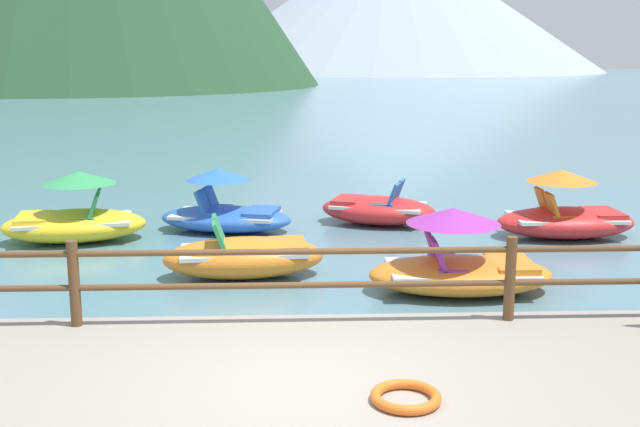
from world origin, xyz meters
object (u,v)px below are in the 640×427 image
life_ring (406,397)px  pedal_boat_1 (74,218)px  pedal_boat_2 (566,215)px  pedal_boat_3 (378,209)px  pedal_boat_6 (226,211)px  pedal_boat_5 (245,256)px  pedal_boat_4 (460,265)px

life_ring → pedal_boat_1: pedal_boat_1 is taller
pedal_boat_2 → pedal_boat_3: 3.52m
pedal_boat_1 → pedal_boat_6: size_ratio=0.99×
pedal_boat_1 → pedal_boat_5: (3.16, -2.37, -0.11)m
life_ring → pedal_boat_2: pedal_boat_2 is taller
pedal_boat_2 → pedal_boat_3: pedal_boat_2 is taller
life_ring → pedal_boat_3: (0.76, 8.71, -0.16)m
pedal_boat_1 → pedal_boat_2: (8.86, -0.06, -0.01)m
pedal_boat_3 → pedal_boat_6: pedal_boat_6 is taller
pedal_boat_6 → pedal_boat_4: bearing=-47.5°
pedal_boat_1 → pedal_boat_3: pedal_boat_1 is taller
life_ring → pedal_boat_4: bearing=71.7°
pedal_boat_2 → pedal_boat_3: size_ratio=1.00×
pedal_boat_5 → pedal_boat_1: bearing=143.1°
pedal_boat_1 → pedal_boat_4: bearing=-27.4°
life_ring → pedal_boat_1: bearing=122.7°
pedal_boat_1 → pedal_boat_5: pedal_boat_1 is taller
pedal_boat_6 → pedal_boat_5: bearing=-80.2°
pedal_boat_3 → pedal_boat_5: 4.30m
pedal_boat_1 → pedal_boat_6: bearing=14.8°
pedal_boat_5 → pedal_boat_3: bearing=55.9°
pedal_boat_1 → pedal_boat_4: 7.02m
pedal_boat_3 → pedal_boat_5: pedal_boat_5 is taller
pedal_boat_1 → pedal_boat_3: bearing=12.1°
pedal_boat_6 → pedal_boat_1: bearing=-165.2°
pedal_boat_2 → pedal_boat_5: pedal_boat_2 is taller
life_ring → pedal_boat_2: size_ratio=0.24×
pedal_boat_4 → pedal_boat_1: bearing=152.6°
life_ring → pedal_boat_5: (-1.66, 5.15, -0.13)m
life_ring → pedal_boat_2: bearing=61.5°
pedal_boat_3 → pedal_boat_2: bearing=-20.9°
pedal_boat_3 → pedal_boat_6: bearing=-170.4°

